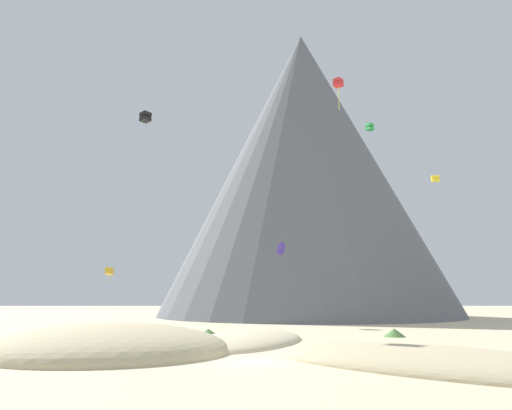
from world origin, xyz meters
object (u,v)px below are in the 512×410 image
bush_near_left (169,332)px  kite_black_mid (145,117)px  kite_indigo_low (282,249)px  bush_far_right (505,361)px  kite_yellow_mid (435,178)px  kite_gold_low (109,271)px  bush_far_left (368,347)px  rock_massif (298,178)px  kite_rainbow_mid (308,223)px  bush_mid_center (65,344)px  kite_green_high (370,127)px  bush_low_patch (394,333)px  kite_red_high (338,83)px  bush_ridge_crest (208,332)px

bush_near_left → kite_black_mid: (-3.76, 0.22, 24.68)m
kite_black_mid → kite_indigo_low: bearing=-1.9°
bush_far_right → kite_yellow_mid: (11.25, 33.57, 20.39)m
kite_gold_low → bush_far_left: bearing=-49.5°
rock_massif → kite_indigo_low: size_ratio=40.63×
bush_near_left → kite_rainbow_mid: size_ratio=0.71×
bush_mid_center → kite_black_mid: bearing=79.8°
bush_mid_center → kite_black_mid: size_ratio=0.70×
kite_rainbow_mid → bush_far_left: bearing=28.3°
bush_near_left → kite_green_high: 48.41m
bush_low_patch → kite_red_high: size_ratio=0.54×
kite_yellow_mid → kite_green_high: 16.73m
kite_gold_low → kite_black_mid: (12.25, -30.55, 16.46)m
bush_far_right → kite_gold_low: kite_gold_low is taller
kite_red_high → kite_green_high: size_ratio=2.75×
kite_yellow_mid → kite_green_high: bearing=131.5°
bush_far_right → bush_low_patch: (0.06, 20.99, 0.09)m
bush_ridge_crest → bush_far_right: bearing=-48.8°
bush_far_right → kite_red_high: size_ratio=0.29×
kite_green_high → kite_indigo_low: bearing=-26.0°
bush_near_left → kite_yellow_mid: kite_yellow_mid is taller
kite_yellow_mid → kite_green_high: (-6.08, 10.24, 11.75)m
bush_far_right → bush_low_patch: bush_low_patch is taller
bush_mid_center → bush_far_left: (23.72, -2.11, -0.10)m
kite_yellow_mid → kite_gold_low: size_ratio=0.42×
bush_mid_center → kite_gold_low: (-9.90, 43.58, 8.15)m
bush_near_left → kite_yellow_mid: size_ratio=1.52×
bush_low_patch → kite_black_mid: size_ratio=1.59×
bush_low_patch → kite_yellow_mid: kite_yellow_mid is taller
kite_red_high → kite_indigo_low: size_ratio=2.06×
rock_massif → bush_far_right: bearing=-87.4°
kite_black_mid → kite_green_high: size_ratio=0.94×
kite_yellow_mid → kite_indigo_low: 24.87m
kite_yellow_mid → bush_mid_center: bearing=-138.9°
rock_massif → kite_rainbow_mid: size_ratio=32.44×
bush_ridge_crest → bush_low_patch: bearing=-4.6°
rock_massif → kite_rainbow_mid: (-0.83, -20.54, -14.36)m
bush_near_left → bush_far_left: 23.08m
bush_near_left → kite_red_high: (20.33, 4.44, 31.41)m
bush_far_right → bush_near_left: bush_near_left is taller
kite_rainbow_mid → kite_red_high: bearing=32.2°
rock_massif → kite_black_mid: bearing=-114.8°
kite_indigo_low → bush_far_right: bearing=-127.3°
bush_mid_center → kite_green_high: (35.23, 34.40, 32.01)m
bush_far_right → kite_yellow_mid: kite_yellow_mid is taller
kite_indigo_low → kite_gold_low: (-29.81, 10.67, -2.93)m
bush_ridge_crest → kite_rainbow_mid: (15.53, 31.99, 17.24)m
kite_yellow_mid → kite_gold_low: kite_yellow_mid is taller
bush_far_right → kite_red_high: 41.41m
kite_rainbow_mid → kite_gold_low: bearing=-56.6°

